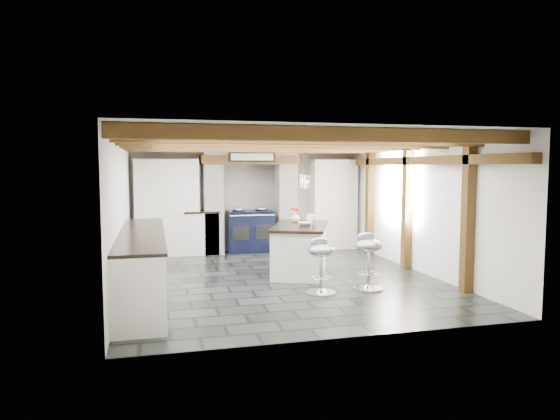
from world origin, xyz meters
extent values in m
plane|color=black|center=(0.00, 0.00, 0.00)|extent=(6.00, 6.00, 0.00)
plane|color=white|center=(0.00, 3.00, 1.15)|extent=(5.00, 0.00, 5.00)
plane|color=white|center=(-2.50, 0.00, 1.15)|extent=(0.00, 6.00, 6.00)
plane|color=white|center=(2.50, 0.00, 1.15)|extent=(0.00, 6.00, 6.00)
plane|color=white|center=(0.00, 0.00, 2.30)|extent=(6.00, 6.00, 0.00)
cube|color=white|center=(-0.80, 2.70, 0.95)|extent=(0.40, 0.60, 1.90)
cube|color=white|center=(0.80, 2.70, 0.95)|extent=(0.40, 0.60, 1.90)
cube|color=brown|center=(0.00, 2.70, 1.99)|extent=(2.10, 0.65, 0.18)
cube|color=white|center=(0.00, 2.70, 2.15)|extent=(2.00, 0.60, 0.31)
cube|color=black|center=(0.00, 2.38, 2.05)|extent=(1.00, 0.03, 0.22)
cube|color=silver|center=(0.00, 2.36, 2.05)|extent=(0.90, 0.01, 0.14)
cube|color=white|center=(-1.75, 2.70, 1.00)|extent=(1.30, 0.58, 2.00)
cube|color=white|center=(1.90, 2.70, 1.00)|extent=(1.00, 0.58, 2.00)
cube|color=white|center=(-2.20, -0.60, 0.44)|extent=(0.60, 3.80, 0.88)
cube|color=black|center=(-2.20, -0.60, 0.90)|extent=(0.64, 3.80, 0.04)
cube|color=white|center=(-1.05, 2.70, 0.44)|extent=(0.70, 0.60, 0.88)
cube|color=black|center=(-1.05, 2.70, 0.90)|extent=(0.74, 0.64, 0.04)
cube|color=brown|center=(2.42, 0.00, 1.95)|extent=(0.15, 5.80, 0.14)
plane|color=white|center=(2.48, 0.60, 1.55)|extent=(0.00, 0.90, 0.90)
cube|color=brown|center=(0.00, -2.60, 2.21)|extent=(5.00, 0.16, 0.16)
cube|color=brown|center=(0.00, -1.73, 2.21)|extent=(5.00, 0.16, 0.16)
cube|color=brown|center=(0.00, -0.87, 2.21)|extent=(5.00, 0.16, 0.16)
cube|color=brown|center=(0.00, 0.00, 2.21)|extent=(5.00, 0.16, 0.16)
cube|color=brown|center=(0.00, 0.87, 2.21)|extent=(5.00, 0.16, 0.16)
cube|color=brown|center=(0.00, 1.73, 2.21)|extent=(5.00, 0.16, 0.16)
cube|color=brown|center=(0.00, 2.60, 2.21)|extent=(5.00, 0.16, 0.16)
cube|color=brown|center=(2.42, -1.60, 1.15)|extent=(0.15, 0.15, 2.30)
cube|color=brown|center=(2.42, 0.20, 1.15)|extent=(0.15, 0.15, 2.30)
cube|color=brown|center=(2.42, 1.80, 1.15)|extent=(0.15, 0.15, 2.30)
cylinder|color=black|center=(0.45, -0.05, 1.93)|extent=(0.01, 0.01, 0.56)
cylinder|color=white|center=(0.45, -0.05, 1.60)|extent=(0.09, 0.09, 0.22)
cylinder|color=black|center=(0.50, 0.25, 1.93)|extent=(0.01, 0.01, 0.56)
cylinder|color=white|center=(0.50, 0.25, 1.60)|extent=(0.09, 0.09, 0.22)
cylinder|color=black|center=(0.55, 0.55, 1.93)|extent=(0.01, 0.01, 0.56)
cylinder|color=white|center=(0.55, 0.55, 1.60)|extent=(0.09, 0.09, 0.22)
cube|color=black|center=(0.00, 2.68, 0.45)|extent=(1.00, 0.60, 0.90)
ellipsoid|color=silver|center=(-0.25, 2.68, 0.93)|extent=(0.28, 0.28, 0.11)
ellipsoid|color=silver|center=(0.25, 2.68, 0.93)|extent=(0.28, 0.28, 0.11)
cylinder|color=silver|center=(0.00, 2.36, 0.82)|extent=(0.95, 0.03, 0.03)
cube|color=black|center=(-0.25, 2.38, 0.45)|extent=(0.35, 0.02, 0.30)
cube|color=black|center=(0.25, 2.38, 0.45)|extent=(0.35, 0.02, 0.30)
cube|color=white|center=(0.44, 0.32, 0.40)|extent=(1.37, 1.81, 0.80)
cube|color=black|center=(0.44, 0.32, 0.82)|extent=(1.46, 1.91, 0.05)
imported|color=white|center=(0.49, 0.79, 0.93)|extent=(0.22, 0.22, 0.17)
ellipsoid|color=red|center=(0.49, 0.79, 1.07)|extent=(0.18, 0.18, 0.11)
cylinder|color=white|center=(0.69, 0.56, 0.92)|extent=(0.11, 0.11, 0.16)
imported|color=white|center=(0.49, 0.20, 0.87)|extent=(0.31, 0.31, 0.06)
cylinder|color=white|center=(0.67, 0.28, 0.89)|extent=(0.05, 0.05, 0.09)
cylinder|color=white|center=(0.67, 0.28, 0.94)|extent=(0.20, 0.20, 0.01)
cylinder|color=#CFB38B|center=(0.67, 0.28, 0.98)|extent=(0.15, 0.15, 0.06)
cylinder|color=silver|center=(1.09, -1.10, 0.02)|extent=(0.46, 0.46, 0.03)
cone|color=silver|center=(1.09, -1.10, 0.06)|extent=(0.21, 0.21, 0.08)
cylinder|color=silver|center=(1.09, -1.10, 0.35)|extent=(0.05, 0.05, 0.58)
torus|color=silver|center=(1.09, -1.10, 0.25)|extent=(0.29, 0.29, 0.02)
ellipsoid|color=gray|center=(1.09, -1.10, 0.67)|extent=(0.45, 0.45, 0.19)
ellipsoid|color=gray|center=(1.09, -0.99, 0.78)|extent=(0.30, 0.14, 0.16)
cylinder|color=silver|center=(0.32, -1.16, 0.02)|extent=(0.44, 0.44, 0.03)
cone|color=silver|center=(0.32, -1.16, 0.06)|extent=(0.20, 0.20, 0.08)
cylinder|color=silver|center=(0.32, -1.16, 0.33)|extent=(0.05, 0.05, 0.55)
torus|color=silver|center=(0.32, -1.16, 0.24)|extent=(0.28, 0.28, 0.02)
ellipsoid|color=gray|center=(0.32, -1.16, 0.64)|extent=(0.45, 0.45, 0.18)
ellipsoid|color=gray|center=(0.31, -1.06, 0.74)|extent=(0.29, 0.15, 0.16)
camera|label=1|loc=(-2.01, -7.92, 1.85)|focal=32.00mm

